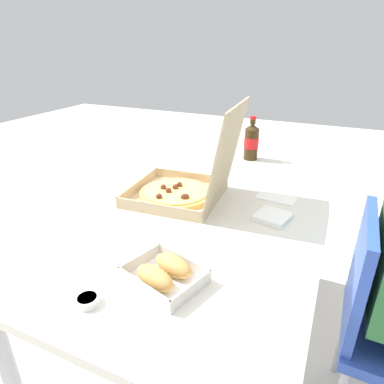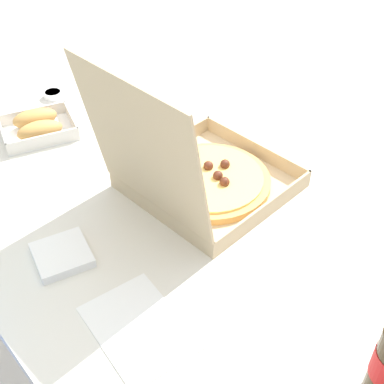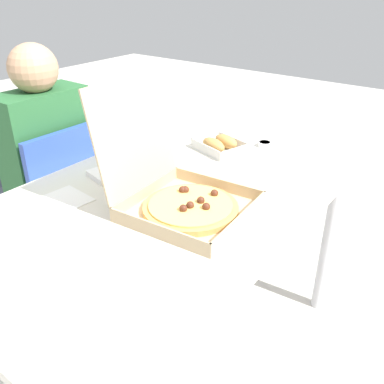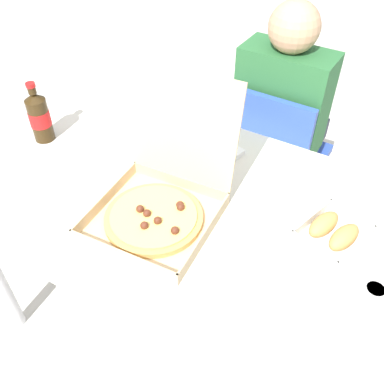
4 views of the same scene
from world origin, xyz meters
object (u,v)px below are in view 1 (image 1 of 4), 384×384
object	(u,v)px
pizza_box_open	(185,186)
napkin_pile	(273,217)
paper_menu	(281,192)
cola_bottle	(251,141)
bread_side_box	(164,273)
dipping_sauce_cup	(87,300)

from	to	relation	value
pizza_box_open	napkin_pile	size ratio (longest dim) A/B	3.91
paper_menu	pizza_box_open	bearing A→B (deg)	-51.97
cola_bottle	napkin_pile	world-z (taller)	cola_bottle
bread_side_box	napkin_pile	distance (m)	0.48
pizza_box_open	bread_side_box	bearing A→B (deg)	19.57
paper_menu	dipping_sauce_cup	bearing A→B (deg)	-14.07
bread_side_box	napkin_pile	bearing A→B (deg)	157.35
bread_side_box	cola_bottle	world-z (taller)	cola_bottle
paper_menu	dipping_sauce_cup	size ratio (longest dim) A/B	3.75
pizza_box_open	napkin_pile	bearing A→B (deg)	85.63
pizza_box_open	dipping_sauce_cup	xyz separation A→B (m)	(0.62, 0.04, -0.04)
napkin_pile	paper_menu	bearing A→B (deg)	-175.82
dipping_sauce_cup	pizza_box_open	bearing A→B (deg)	-176.19
paper_menu	napkin_pile	size ratio (longest dim) A/B	1.91
pizza_box_open	bread_side_box	world-z (taller)	pizza_box_open
cola_bottle	dipping_sauce_cup	xyz separation A→B (m)	(1.20, -0.06, -0.08)
cola_bottle	napkin_pile	distance (m)	0.66
bread_side_box	dipping_sauce_cup	distance (m)	0.19
paper_menu	napkin_pile	bearing A→B (deg)	9.52
cola_bottle	pizza_box_open	bearing A→B (deg)	-10.32
pizza_box_open	dipping_sauce_cup	size ratio (longest dim) A/B	7.68
bread_side_box	paper_menu	size ratio (longest dim) A/B	1.07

